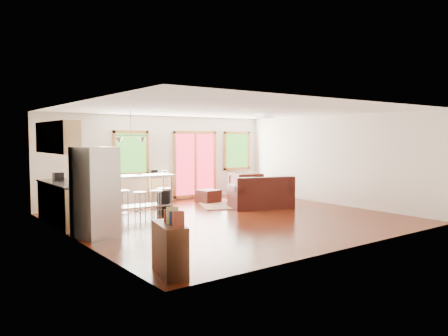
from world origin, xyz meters
TOP-DOWN VIEW (x-y plane):
  - floor at (0.00, 0.00)m, footprint 7.50×7.00m
  - ceiling at (0.00, 0.00)m, footprint 7.50×7.00m
  - back_wall at (0.00, 3.51)m, footprint 7.50×0.02m
  - left_wall at (-3.76, 0.00)m, footprint 0.02×7.00m
  - right_wall at (3.76, 0.00)m, footprint 0.02×7.00m
  - front_wall at (0.00, -3.51)m, footprint 7.50×0.02m
  - window_left at (-1.00, 3.46)m, footprint 1.10×0.05m
  - french_doors at (1.20, 3.46)m, footprint 1.60×0.05m
  - window_right at (2.90, 3.46)m, footprint 1.10×0.05m
  - rug at (1.66, 1.59)m, footprint 3.08×2.80m
  - loveseat at (1.60, 0.74)m, footprint 1.88×1.46m
  - coffee_table at (1.89, 1.65)m, footprint 1.17×0.94m
  - armchair at (2.60, 2.62)m, footprint 1.06×1.02m
  - ottoman at (0.99, 2.43)m, footprint 0.63×0.63m
  - vase at (1.83, 1.87)m, footprint 0.25×0.25m
  - book at (2.21, 1.86)m, footprint 0.19×0.06m
  - cabinets at (-3.49, 1.70)m, footprint 0.64×2.24m
  - refrigerator at (-3.34, -0.01)m, footprint 0.87×0.85m
  - island at (-1.70, 1.47)m, footprint 1.68×0.80m
  - cup at (-1.63, 1.65)m, footprint 0.16×0.13m
  - bar_stool_a at (-2.36, 1.02)m, footprint 0.43×0.43m
  - bar_stool_b at (-1.86, 1.13)m, footprint 0.39×0.39m
  - bar_stool_c at (-1.42, 1.15)m, footprint 0.37×0.37m
  - trash_can at (-1.07, 1.42)m, footprint 0.37×0.37m
  - kitchen_cart at (-0.24, 3.24)m, footprint 0.74×0.58m
  - bookshelf at (-3.35, -2.92)m, footprint 0.50×0.87m
  - ceiling_flush at (1.60, 0.60)m, footprint 0.35×0.35m
  - pendant_light at (-1.90, 1.50)m, footprint 0.80×0.18m

SIDE VIEW (x-z plane):
  - floor at x=0.00m, z-range -0.02..0.00m
  - rug at x=1.66m, z-range 0.00..0.03m
  - ottoman at x=0.99m, z-range 0.00..0.38m
  - trash_can at x=-1.07m, z-range 0.00..0.68m
  - coffee_table at x=1.89m, z-range 0.15..0.55m
  - loveseat at x=1.60m, z-range -0.09..0.79m
  - bookshelf at x=-3.35m, z-range -0.10..0.86m
  - armchair at x=2.60m, z-range 0.00..0.90m
  - bar_stool_b at x=-1.86m, z-range 0.16..0.83m
  - bar_stool_c at x=-1.42m, z-range 0.16..0.83m
  - vase at x=1.83m, z-range 0.36..0.68m
  - book at x=2.21m, z-range 0.40..0.66m
  - bar_stool_a at x=-2.36m, z-range 0.18..0.94m
  - kitchen_cart at x=-0.24m, z-range 0.18..1.19m
  - island at x=-1.70m, z-range 0.19..1.23m
  - refrigerator at x=-3.34m, z-range 0.00..1.77m
  - cabinets at x=-3.49m, z-range -0.22..2.08m
  - cup at x=-1.63m, z-range 0.95..1.09m
  - french_doors at x=1.20m, z-range 0.05..2.15m
  - back_wall at x=0.00m, z-range 0.00..2.60m
  - left_wall at x=-3.76m, z-range 0.00..2.60m
  - right_wall at x=3.76m, z-range 0.00..2.60m
  - front_wall at x=0.00m, z-range 0.00..2.60m
  - window_left at x=-1.00m, z-range 0.85..2.15m
  - window_right at x=2.90m, z-range 0.85..2.15m
  - pendant_light at x=-1.90m, z-range 1.50..2.29m
  - ceiling_flush at x=1.60m, z-range 2.47..2.59m
  - ceiling at x=0.00m, z-range 2.60..2.62m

